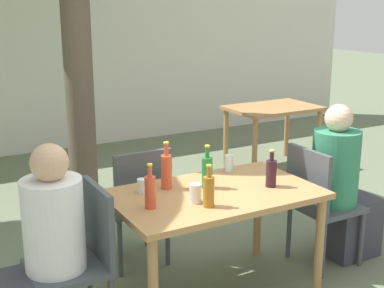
{
  "coord_description": "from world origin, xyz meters",
  "views": [
    {
      "loc": [
        -1.72,
        -2.78,
        1.93
      ],
      "look_at": [
        0.0,
        0.3,
        0.99
      ],
      "focal_mm": 50.0,
      "sensor_mm": 36.0,
      "label": 1
    }
  ],
  "objects": [
    {
      "name": "drinking_glass_1",
      "position": [
        0.31,
        0.31,
        0.81
      ],
      "size": [
        0.06,
        0.06,
        0.12
      ],
      "color": "silver",
      "rests_on": "dining_table_front"
    },
    {
      "name": "patio_chair_2",
      "position": [
        -0.27,
        0.64,
        0.53
      ],
      "size": [
        0.44,
        0.44,
        0.92
      ],
      "rotation": [
        0.0,
        0.0,
        3.14
      ],
      "color": "#474C51",
      "rests_on": "ground_plane"
    },
    {
      "name": "patio_chair_1",
      "position": [
        0.9,
        0.0,
        0.53
      ],
      "size": [
        0.44,
        0.44,
        0.92
      ],
      "rotation": [
        0.0,
        0.0,
        1.57
      ],
      "color": "#474C51",
      "rests_on": "ground_plane"
    },
    {
      "name": "drinking_glass_0",
      "position": [
        -0.21,
        -0.11,
        0.8
      ],
      "size": [
        0.08,
        0.08,
        0.12
      ],
      "color": "silver",
      "rests_on": "dining_table_front"
    },
    {
      "name": "dining_table_back",
      "position": [
        2.14,
        2.16,
        0.63
      ],
      "size": [
        1.05,
        0.71,
        0.74
      ],
      "color": "#B27F4C",
      "rests_on": "ground_plane"
    },
    {
      "name": "wine_bottle_1",
      "position": [
        0.38,
        -0.1,
        0.84
      ],
      "size": [
        0.07,
        0.07,
        0.25
      ],
      "color": "#331923",
      "rests_on": "dining_table_front"
    },
    {
      "name": "drinking_glass_2",
      "position": [
        -0.42,
        0.21,
        0.79
      ],
      "size": [
        0.07,
        0.07,
        0.09
      ],
      "color": "white",
      "rests_on": "dining_table_front"
    },
    {
      "name": "soda_bottle_0",
      "position": [
        -0.48,
        -0.06,
        0.85
      ],
      "size": [
        0.07,
        0.07,
        0.28
      ],
      "color": "#DB4C2D",
      "rests_on": "dining_table_front"
    },
    {
      "name": "patio_chair_0",
      "position": [
        -0.9,
        0.0,
        0.53
      ],
      "size": [
        0.44,
        0.44,
        0.92
      ],
      "rotation": [
        0.0,
        0.0,
        -1.57
      ],
      "color": "#474C51",
      "rests_on": "ground_plane"
    },
    {
      "name": "green_bottle_2",
      "position": [
        -0.01,
        0.09,
        0.86
      ],
      "size": [
        0.07,
        0.07,
        0.29
      ],
      "color": "#287A38",
      "rests_on": "dining_table_front"
    },
    {
      "name": "cafe_building_wall",
      "position": [
        0.0,
        4.25,
        1.4
      ],
      "size": [
        10.0,
        0.08,
        2.8
      ],
      "color": "silver",
      "rests_on": "ground_plane"
    },
    {
      "name": "amber_bottle_3",
      "position": [
        -0.17,
        -0.21,
        0.85
      ],
      "size": [
        0.07,
        0.07,
        0.26
      ],
      "color": "#9E661E",
      "rests_on": "dining_table_front"
    },
    {
      "name": "soda_bottle_4",
      "position": [
        -0.24,
        0.21,
        0.87
      ],
      "size": [
        0.07,
        0.07,
        0.32
      ],
      "color": "#DB4C2D",
      "rests_on": "dining_table_front"
    },
    {
      "name": "dining_table_front",
      "position": [
        0.0,
        0.0,
        0.65
      ],
      "size": [
        1.34,
        0.81,
        0.74
      ],
      "color": "#B27F4C",
      "rests_on": "ground_plane"
    },
    {
      "name": "person_seated_0",
      "position": [
        -1.14,
        -0.0,
        0.54
      ],
      "size": [
        0.57,
        0.34,
        1.2
      ],
      "rotation": [
        0.0,
        0.0,
        -1.57
      ],
      "color": "#383842",
      "rests_on": "ground_plane"
    },
    {
      "name": "person_seated_1",
      "position": [
        1.14,
        -0.0,
        0.55
      ],
      "size": [
        0.58,
        0.35,
        1.22
      ],
      "rotation": [
        0.0,
        0.0,
        1.57
      ],
      "color": "#383842",
      "rests_on": "ground_plane"
    }
  ]
}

